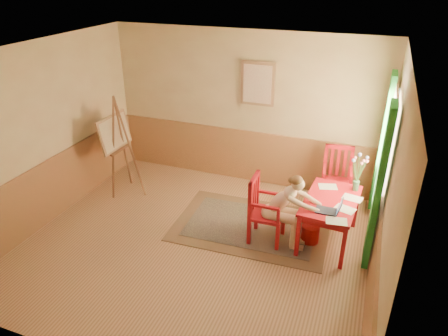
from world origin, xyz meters
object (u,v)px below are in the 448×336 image
at_px(table, 331,205).
at_px(easel, 117,137).
at_px(chair_left, 264,210).
at_px(chair_back, 336,179).
at_px(figure, 285,207).
at_px(laptop, 331,209).

distance_m(table, easel, 3.77).
height_order(chair_left, easel, easel).
distance_m(chair_back, easel, 3.83).
bearing_deg(figure, chair_left, 179.76).
relative_size(chair_back, easel, 0.59).
bearing_deg(easel, figure, -9.79).
distance_m(chair_back, laptop, 1.40).
height_order(laptop, easel, easel).
distance_m(table, laptop, 0.37).
bearing_deg(easel, chair_left, -10.81).
distance_m(table, chair_left, 0.97).
height_order(chair_back, easel, easel).
relative_size(table, chair_back, 1.16).
bearing_deg(table, easel, 176.28).
relative_size(figure, easel, 0.64).
relative_size(chair_back, laptop, 3.09).
relative_size(laptop, easel, 0.19).
relative_size(chair_left, chair_back, 0.97).
height_order(table, chair_back, chair_back).
height_order(chair_back, laptop, chair_back).
relative_size(chair_left, easel, 0.58).
relative_size(table, figure, 1.08).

